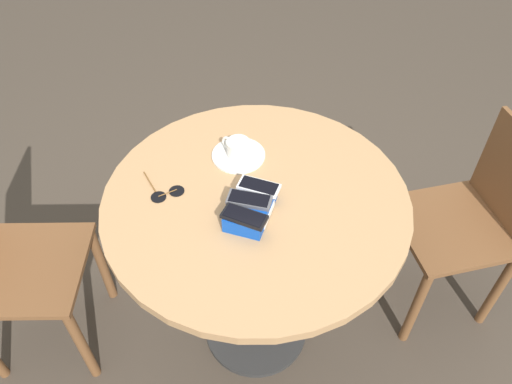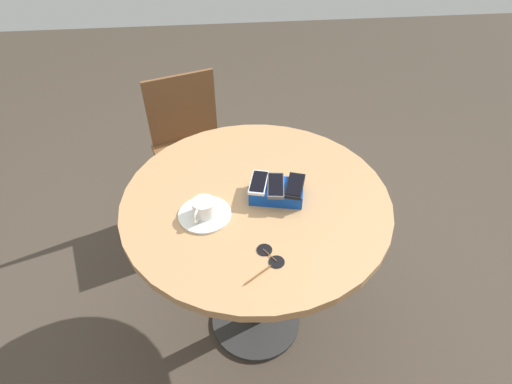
{
  "view_description": "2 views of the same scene",
  "coord_description": "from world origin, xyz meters",
  "px_view_note": "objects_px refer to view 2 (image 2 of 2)",
  "views": [
    {
      "loc": [
        -1.0,
        -0.09,
        1.84
      ],
      "look_at": [
        0.0,
        0.0,
        0.8
      ],
      "focal_mm": 35.0,
      "sensor_mm": 36.0,
      "label": 1
    },
    {
      "loc": [
        0.1,
        0.99,
        1.69
      ],
      "look_at": [
        0.0,
        0.0,
        0.8
      ],
      "focal_mm": 28.0,
      "sensor_mm": 36.0,
      "label": 2
    }
  ],
  "objects_px": {
    "phone_white": "(259,182)",
    "chair_near_window": "(193,153)",
    "coffee_cup": "(203,208)",
    "sunglasses": "(269,258)",
    "phone_box": "(276,191)",
    "phone_gray": "(276,185)",
    "phone_black": "(295,186)",
    "saucer": "(205,214)",
    "round_table": "(256,225)"
  },
  "relations": [
    {
      "from": "phone_black",
      "to": "coffee_cup",
      "type": "relative_size",
      "value": 1.41
    },
    {
      "from": "phone_box",
      "to": "coffee_cup",
      "type": "bearing_deg",
      "value": 15.27
    },
    {
      "from": "round_table",
      "to": "phone_box",
      "type": "height_order",
      "value": "phone_box"
    },
    {
      "from": "phone_box",
      "to": "phone_gray",
      "type": "distance_m",
      "value": 0.03
    },
    {
      "from": "phone_white",
      "to": "chair_near_window",
      "type": "height_order",
      "value": "phone_white"
    },
    {
      "from": "coffee_cup",
      "to": "chair_near_window",
      "type": "relative_size",
      "value": 0.11
    },
    {
      "from": "phone_gray",
      "to": "coffee_cup",
      "type": "relative_size",
      "value": 1.37
    },
    {
      "from": "sunglasses",
      "to": "chair_near_window",
      "type": "height_order",
      "value": "chair_near_window"
    },
    {
      "from": "phone_box",
      "to": "saucer",
      "type": "distance_m",
      "value": 0.25
    },
    {
      "from": "phone_gray",
      "to": "sunglasses",
      "type": "distance_m",
      "value": 0.26
    },
    {
      "from": "saucer",
      "to": "chair_near_window",
      "type": "distance_m",
      "value": 0.89
    },
    {
      "from": "phone_white",
      "to": "coffee_cup",
      "type": "xyz_separation_m",
      "value": [
        0.18,
        0.08,
        -0.02
      ]
    },
    {
      "from": "phone_black",
      "to": "coffee_cup",
      "type": "height_order",
      "value": "same"
    },
    {
      "from": "sunglasses",
      "to": "phone_box",
      "type": "bearing_deg",
      "value": -102.96
    },
    {
      "from": "round_table",
      "to": "sunglasses",
      "type": "height_order",
      "value": "sunglasses"
    },
    {
      "from": "phone_box",
      "to": "sunglasses",
      "type": "distance_m",
      "value": 0.27
    },
    {
      "from": "round_table",
      "to": "chair_near_window",
      "type": "distance_m",
      "value": 0.82
    },
    {
      "from": "phone_box",
      "to": "saucer",
      "type": "xyz_separation_m",
      "value": [
        0.24,
        0.06,
        -0.02
      ]
    },
    {
      "from": "round_table",
      "to": "phone_black",
      "type": "bearing_deg",
      "value": 171.12
    },
    {
      "from": "round_table",
      "to": "phone_gray",
      "type": "xyz_separation_m",
      "value": [
        -0.06,
        0.01,
        0.19
      ]
    },
    {
      "from": "saucer",
      "to": "coffee_cup",
      "type": "xyz_separation_m",
      "value": [
        0.0,
        0.0,
        0.03
      ]
    },
    {
      "from": "phone_gray",
      "to": "chair_near_window",
      "type": "distance_m",
      "value": 0.92
    },
    {
      "from": "phone_black",
      "to": "coffee_cup",
      "type": "distance_m",
      "value": 0.31
    },
    {
      "from": "phone_black",
      "to": "phone_gray",
      "type": "height_order",
      "value": "same"
    },
    {
      "from": "round_table",
      "to": "sunglasses",
      "type": "distance_m",
      "value": 0.3
    },
    {
      "from": "sunglasses",
      "to": "phone_gray",
      "type": "bearing_deg",
      "value": -102.32
    },
    {
      "from": "phone_box",
      "to": "phone_white",
      "type": "distance_m",
      "value": 0.07
    },
    {
      "from": "phone_white",
      "to": "chair_near_window",
      "type": "bearing_deg",
      "value": -70.39
    },
    {
      "from": "round_table",
      "to": "coffee_cup",
      "type": "xyz_separation_m",
      "value": [
        0.17,
        0.07,
        0.17
      ]
    },
    {
      "from": "phone_gray",
      "to": "chair_near_window",
      "type": "bearing_deg",
      "value": -67.36
    },
    {
      "from": "phone_gray",
      "to": "saucer",
      "type": "xyz_separation_m",
      "value": [
        0.24,
        0.06,
        -0.05
      ]
    },
    {
      "from": "round_table",
      "to": "sunglasses",
      "type": "relative_size",
      "value": 6.47
    },
    {
      "from": "round_table",
      "to": "phone_white",
      "type": "height_order",
      "value": "phone_white"
    },
    {
      "from": "phone_gray",
      "to": "chair_near_window",
      "type": "relative_size",
      "value": 0.16
    },
    {
      "from": "phone_white",
      "to": "sunglasses",
      "type": "xyz_separation_m",
      "value": [
        0.0,
        0.28,
        -0.05
      ]
    },
    {
      "from": "phone_gray",
      "to": "sunglasses",
      "type": "bearing_deg",
      "value": 77.68
    },
    {
      "from": "phone_black",
      "to": "sunglasses",
      "type": "xyz_separation_m",
      "value": [
        0.12,
        0.25,
        -0.05
      ]
    },
    {
      "from": "saucer",
      "to": "phone_white",
      "type": "bearing_deg",
      "value": -156.03
    },
    {
      "from": "coffee_cup",
      "to": "chair_near_window",
      "type": "bearing_deg",
      "value": -84.44
    },
    {
      "from": "coffee_cup",
      "to": "sunglasses",
      "type": "distance_m",
      "value": 0.27
    },
    {
      "from": "phone_white",
      "to": "coffee_cup",
      "type": "relative_size",
      "value": 1.36
    },
    {
      "from": "phone_box",
      "to": "sunglasses",
      "type": "height_order",
      "value": "phone_box"
    },
    {
      "from": "phone_gray",
      "to": "coffee_cup",
      "type": "xyz_separation_m",
      "value": [
        0.24,
        0.06,
        -0.02
      ]
    },
    {
      "from": "phone_gray",
      "to": "saucer",
      "type": "bearing_deg",
      "value": 14.06
    },
    {
      "from": "round_table",
      "to": "chair_near_window",
      "type": "bearing_deg",
      "value": -71.27
    },
    {
      "from": "phone_gray",
      "to": "sunglasses",
      "type": "height_order",
      "value": "phone_gray"
    },
    {
      "from": "round_table",
      "to": "chair_near_window",
      "type": "xyz_separation_m",
      "value": [
        0.25,
        -0.75,
        -0.2
      ]
    },
    {
      "from": "round_table",
      "to": "chair_near_window",
      "type": "relative_size",
      "value": 1.1
    },
    {
      "from": "chair_near_window",
      "to": "phone_white",
      "type": "bearing_deg",
      "value": 109.61
    },
    {
      "from": "phone_black",
      "to": "coffee_cup",
      "type": "bearing_deg",
      "value": 10.25
    }
  ]
}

